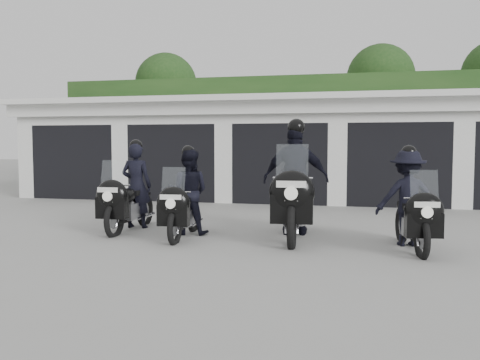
% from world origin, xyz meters
% --- Properties ---
extents(ground, '(80.00, 80.00, 0.00)m').
position_xyz_m(ground, '(0.00, 0.00, 0.00)').
color(ground, gray).
rests_on(ground, ground).
extents(garage_block, '(16.40, 6.80, 2.96)m').
position_xyz_m(garage_block, '(-0.00, 8.06, 1.42)').
color(garage_block, white).
rests_on(garage_block, ground).
extents(background_vegetation, '(20.00, 3.90, 5.80)m').
position_xyz_m(background_vegetation, '(0.37, 12.92, 2.77)').
color(background_vegetation, '#1A3914').
rests_on(background_vegetation, ground).
extents(police_bike_a, '(0.61, 2.05, 1.78)m').
position_xyz_m(police_bike_a, '(-2.17, 0.75, 0.71)').
color(police_bike_a, black).
rests_on(police_bike_a, ground).
extents(police_bike_b, '(0.79, 1.92, 1.67)m').
position_xyz_m(police_bike_b, '(-0.93, 0.40, 0.70)').
color(police_bike_b, black).
rests_on(police_bike_b, ground).
extents(police_bike_c, '(1.22, 2.48, 2.16)m').
position_xyz_m(police_bike_c, '(0.98, 0.76, 0.91)').
color(police_bike_c, black).
rests_on(police_bike_c, ground).
extents(police_bike_d, '(1.07, 1.92, 1.67)m').
position_xyz_m(police_bike_d, '(2.86, 0.22, 0.71)').
color(police_bike_d, black).
rests_on(police_bike_d, ground).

